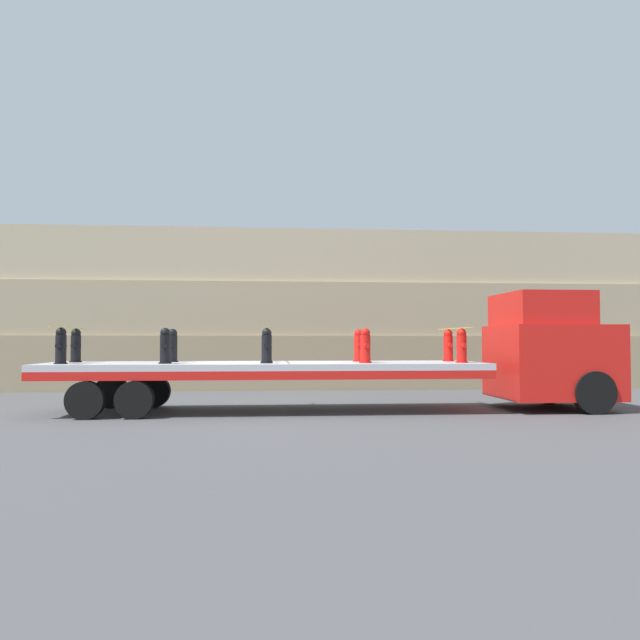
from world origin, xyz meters
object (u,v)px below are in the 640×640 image
at_px(fire_hydrant_black_near_2, 267,346).
at_px(fire_hydrant_black_far_2, 267,346).
at_px(truck_cab, 553,351).
at_px(fire_hydrant_black_far_0, 76,346).
at_px(flatbed_trailer, 244,371).
at_px(fire_hydrant_red_near_3, 365,346).
at_px(fire_hydrant_black_near_1, 165,346).
at_px(fire_hydrant_black_far_1, 172,346).
at_px(fire_hydrant_black_near_0, 61,346).
at_px(fire_hydrant_red_far_3, 359,346).
at_px(fire_hydrant_red_near_4, 462,346).
at_px(fire_hydrant_red_far_4, 448,346).

distance_m(fire_hydrant_black_near_2, fire_hydrant_black_far_2, 1.14).
height_order(truck_cab, fire_hydrant_black_far_0, truck_cab).
bearing_deg(flatbed_trailer, fire_hydrant_red_near_3, -10.97).
distance_m(fire_hydrant_black_near_1, fire_hydrant_black_far_1, 1.14).
bearing_deg(fire_hydrant_black_near_2, fire_hydrant_black_far_0, 166.59).
relative_size(fire_hydrant_black_near_0, fire_hydrant_black_far_2, 1.00).
distance_m(truck_cab, fire_hydrant_black_near_0, 12.15).
distance_m(truck_cab, fire_hydrant_black_near_2, 7.39).
bearing_deg(fire_hydrant_black_near_1, flatbed_trailer, 17.19).
xyz_separation_m(fire_hydrant_black_near_0, fire_hydrant_black_far_2, (4.77, 1.14, 0.00)).
bearing_deg(fire_hydrant_red_far_3, fire_hydrant_red_near_4, -25.49).
bearing_deg(fire_hydrant_red_near_4, flatbed_trailer, 173.90).
relative_size(fire_hydrant_black_far_1, fire_hydrant_black_far_2, 1.00).
distance_m(truck_cab, fire_hydrant_red_near_4, 2.66).
xyz_separation_m(fire_hydrant_black_far_1, fire_hydrant_red_far_3, (4.77, 0.00, 0.00)).
bearing_deg(truck_cab, fire_hydrant_black_far_1, 176.66).
height_order(fire_hydrant_black_far_2, fire_hydrant_red_near_4, same).
xyz_separation_m(fire_hydrant_black_near_0, fire_hydrant_red_far_4, (9.54, 1.14, 0.00)).
bearing_deg(truck_cab, flatbed_trailer, 180.00).
bearing_deg(fire_hydrant_red_near_3, fire_hydrant_red_far_4, 25.49).
xyz_separation_m(fire_hydrant_red_near_3, fire_hydrant_red_far_4, (2.38, 1.14, 0.00)).
bearing_deg(fire_hydrant_black_near_2, fire_hydrant_black_far_2, 90.00).
xyz_separation_m(truck_cab, fire_hydrant_red_near_4, (-2.60, -0.57, 0.13)).
xyz_separation_m(truck_cab, fire_hydrant_black_near_1, (-9.75, -0.57, 0.13)).
xyz_separation_m(fire_hydrant_black_far_0, fire_hydrant_black_near_2, (4.77, -1.14, 0.00)).
xyz_separation_m(fire_hydrant_red_near_3, fire_hydrant_red_near_4, (2.38, 0.00, 0.00)).
bearing_deg(fire_hydrant_red_far_3, fire_hydrant_black_far_2, 180.00).
xyz_separation_m(fire_hydrant_black_near_2, fire_hydrant_red_far_4, (4.77, 1.14, 0.00)).
distance_m(flatbed_trailer, fire_hydrant_red_far_3, 3.05).
distance_m(fire_hydrant_black_far_0, fire_hydrant_black_far_1, 2.38).
distance_m(truck_cab, flatbed_trailer, 7.93).
bearing_deg(fire_hydrant_black_near_0, truck_cab, 2.68).
height_order(flatbed_trailer, fire_hydrant_black_far_1, fire_hydrant_black_far_1).
xyz_separation_m(fire_hydrant_black_near_2, fire_hydrant_red_near_4, (4.77, 0.00, 0.00)).
height_order(fire_hydrant_black_near_2, fire_hydrant_red_near_3, same).
xyz_separation_m(flatbed_trailer, fire_hydrant_red_near_3, (2.93, -0.57, 0.61)).
bearing_deg(fire_hydrant_red_far_3, flatbed_trailer, -169.03).
distance_m(fire_hydrant_black_far_1, fire_hydrant_red_near_3, 4.90).
xyz_separation_m(fire_hydrant_black_far_1, fire_hydrant_red_far_4, (7.15, 0.00, 0.00)).
relative_size(truck_cab, fire_hydrant_black_far_1, 3.52).
relative_size(fire_hydrant_black_near_2, fire_hydrant_black_far_2, 1.00).
bearing_deg(fire_hydrant_black_far_2, fire_hydrant_red_near_3, -25.49).
xyz_separation_m(truck_cab, flatbed_trailer, (-7.91, 0.00, -0.48)).
distance_m(fire_hydrant_red_near_3, fire_hydrant_red_far_3, 1.14).
distance_m(fire_hydrant_red_far_3, fire_hydrant_red_near_4, 2.64).
bearing_deg(fire_hydrant_black_near_1, fire_hydrant_black_near_2, 0.00).
height_order(fire_hydrant_black_near_1, fire_hydrant_red_near_4, same).
bearing_deg(fire_hydrant_red_far_4, fire_hydrant_red_near_3, -154.51).
distance_m(fire_hydrant_black_far_0, fire_hydrant_black_near_1, 2.64).
xyz_separation_m(truck_cab, fire_hydrant_black_near_0, (-12.13, -0.57, 0.13)).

